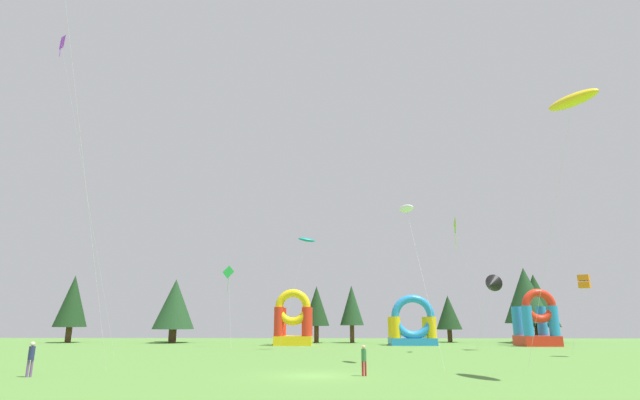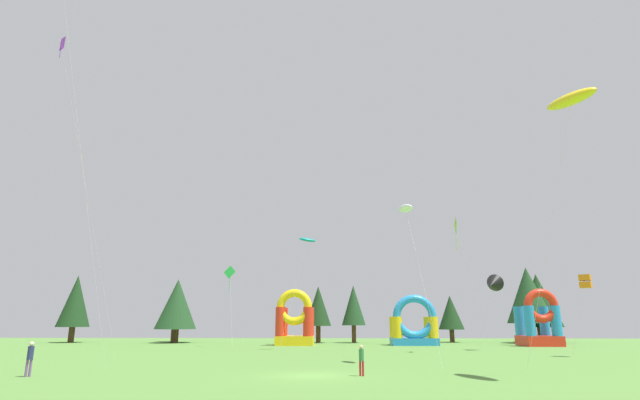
# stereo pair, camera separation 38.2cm
# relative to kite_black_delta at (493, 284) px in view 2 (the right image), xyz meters

# --- Properties ---
(ground_plane) EXTENTS (120.00, 120.00, 0.00)m
(ground_plane) POSITION_rel_kite_black_delta_xyz_m (-17.42, -23.32, -6.52)
(ground_plane) COLOR #548438
(kite_black_delta) EXTENTS (2.96, 2.61, 7.56)m
(kite_black_delta) POSITION_rel_kite_black_delta_xyz_m (0.00, 0.00, 0.00)
(kite_black_delta) COLOR black
(kite_black_delta) RESTS_ON ground_plane
(kite_lime_diamond) EXTENTS (3.80, 2.97, 12.48)m
(kite_lime_diamond) POSITION_rel_kite_black_delta_xyz_m (-4.51, -4.08, 5.27)
(kite_lime_diamond) COLOR #8CD826
(kite_lime_diamond) RESTS_ON ground_plane
(kite_purple_diamond) EXTENTS (3.52, 8.38, 23.81)m
(kite_purple_diamond) POSITION_rel_kite_black_delta_xyz_m (-36.82, -18.48, 16.50)
(kite_purple_diamond) COLOR purple
(kite_purple_diamond) RESTS_ON ground_plane
(kite_orange_box) EXTENTS (1.94, 1.55, 6.64)m
(kite_orange_box) POSITION_rel_kite_black_delta_xyz_m (4.90, -8.84, -0.43)
(kite_orange_box) COLOR orange
(kite_orange_box) RESTS_ON ground_plane
(kite_white_parafoil) EXTENTS (1.90, 5.23, 11.29)m
(kite_white_parafoil) POSITION_rel_kite_black_delta_xyz_m (-10.89, -15.79, 4.35)
(kite_white_parafoil) COLOR white
(kite_white_parafoil) RESTS_ON ground_plane
(kite_green_diamond) EXTENTS (1.70, 2.71, 8.89)m
(kite_green_diamond) POSITION_rel_kite_black_delta_xyz_m (-28.47, 6.12, 1.76)
(kite_green_diamond) COLOR green
(kite_green_diamond) RESTS_ON ground_plane
(kite_teal_parafoil) EXTENTS (3.76, 1.44, 11.71)m
(kite_teal_parafoil) POSITION_rel_kite_black_delta_xyz_m (-19.08, 0.57, 4.78)
(kite_teal_parafoil) COLOR #0C7F7A
(kite_teal_parafoil) RESTS_ON ground_plane
(kite_yellow_parafoil) EXTENTS (2.81, 7.81, 15.45)m
(kite_yellow_parafoil) POSITION_rel_kite_black_delta_xyz_m (-3.04, -25.71, 8.15)
(kite_yellow_parafoil) COLOR yellow
(kite_yellow_parafoil) RESTS_ON ground_plane
(person_midfield) EXTENTS (0.43, 0.43, 1.78)m
(person_midfield) POSITION_rel_kite_black_delta_xyz_m (-32.27, -24.29, -5.47)
(person_midfield) COLOR #724C8C
(person_midfield) RESTS_ON ground_plane
(person_near_camera) EXTENTS (0.31, 0.31, 1.58)m
(person_near_camera) POSITION_rel_kite_black_delta_xyz_m (-14.72, -23.38, -5.58)
(person_near_camera) COLOR #B21E26
(person_near_camera) RESTS_ON ground_plane
(inflatable_orange_dome) EXTENTS (4.56, 4.25, 6.68)m
(inflatable_orange_dome) POSITION_rel_kite_black_delta_xyz_m (-21.17, 10.57, -4.01)
(inflatable_orange_dome) COLOR yellow
(inflatable_orange_dome) RESTS_ON ground_plane
(inflatable_yellow_castle) EXTENTS (4.19, 4.45, 6.61)m
(inflatable_yellow_castle) POSITION_rel_kite_black_delta_xyz_m (8.03, 9.48, -4.07)
(inflatable_yellow_castle) COLOR red
(inflatable_yellow_castle) RESTS_ON ground_plane
(inflatable_blue_arch) EXTENTS (5.51, 4.19, 6.02)m
(inflatable_blue_arch) POSITION_rel_kite_black_delta_xyz_m (-6.55, 10.87, -4.41)
(inflatable_blue_arch) COLOR #268CD8
(inflatable_blue_arch) RESTS_ON ground_plane
(tree_row_0) EXTENTS (4.39, 4.39, 9.19)m
(tree_row_0) POSITION_rel_kite_black_delta_xyz_m (-52.82, 17.66, -0.93)
(tree_row_0) COLOR #4C331E
(tree_row_0) RESTS_ON ground_plane
(tree_row_1) EXTENTS (2.62, 2.62, 7.09)m
(tree_row_1) POSITION_rel_kite_black_delta_xyz_m (-39.75, 21.04, -1.80)
(tree_row_1) COLOR #4C331E
(tree_row_1) RESTS_ON ground_plane
(tree_row_2) EXTENTS (5.63, 5.63, 8.58)m
(tree_row_2) POSITION_rel_kite_black_delta_xyz_m (-38.21, 17.28, -1.37)
(tree_row_2) COLOR #4C331E
(tree_row_2) RESTS_ON ground_plane
(tree_row_3) EXTENTS (3.55, 3.55, 7.60)m
(tree_row_3) POSITION_rel_kite_black_delta_xyz_m (-18.56, 17.86, -1.66)
(tree_row_3) COLOR #4C331E
(tree_row_3) RESTS_ON ground_plane
(tree_row_4) EXTENTS (3.29, 3.29, 7.73)m
(tree_row_4) POSITION_rel_kite_black_delta_xyz_m (-13.67, 18.04, -1.55)
(tree_row_4) COLOR #4C331E
(tree_row_4) RESTS_ON ground_plane
(tree_row_5) EXTENTS (3.56, 3.56, 6.43)m
(tree_row_5) POSITION_rel_kite_black_delta_xyz_m (0.13, 20.20, -2.48)
(tree_row_5) COLOR #4C331E
(tree_row_5) RESTS_ON ground_plane
(tree_row_6) EXTENTS (6.11, 6.11, 10.11)m
(tree_row_6) POSITION_rel_kite_black_delta_xyz_m (10.23, 17.55, -0.23)
(tree_row_6) COLOR #4C331E
(tree_row_6) RESTS_ON ground_plane
(tree_row_7) EXTENTS (6.09, 6.09, 9.49)m
(tree_row_7) POSITION_rel_kite_black_delta_xyz_m (12.88, 20.97, -0.80)
(tree_row_7) COLOR #4C331E
(tree_row_7) RESTS_ON ground_plane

